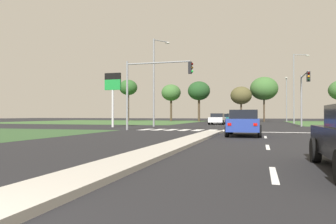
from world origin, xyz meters
TOP-DOWN VIEW (x-y plane):
  - ground_plane at (0.00, 30.00)m, footprint 200.00×200.00m
  - grass_verge_far_left at (-25.50, 54.50)m, footprint 35.00×35.00m
  - median_island_near at (0.00, 11.00)m, footprint 1.20×22.00m
  - median_island_far at (0.00, 55.00)m, footprint 1.20×36.00m
  - lane_dash_near at (3.50, 5.47)m, footprint 0.14×2.00m
  - lane_dash_second at (3.50, 11.47)m, footprint 0.14×2.00m
  - lane_dash_third at (3.50, 17.47)m, footprint 0.14×2.00m
  - stop_bar_near at (3.80, 23.00)m, footprint 6.40×0.50m
  - crosswalk_bar_near at (-6.40, 24.80)m, footprint 0.70×2.80m
  - crosswalk_bar_second at (-5.25, 24.80)m, footprint 0.70×2.80m
  - crosswalk_bar_third at (-4.10, 24.80)m, footprint 0.70×2.80m
  - crosswalk_bar_fourth at (-2.95, 24.80)m, footprint 0.70×2.80m
  - crosswalk_bar_fifth at (-1.80, 24.80)m, footprint 0.70×2.80m
  - crosswalk_bar_sixth at (-0.65, 24.80)m, footprint 0.70×2.80m
  - crosswalk_bar_seventh at (0.50, 24.80)m, footprint 0.70×2.80m
  - car_teal_near at (-2.44, 51.02)m, footprint 2.06×4.29m
  - car_white_third at (-2.39, 41.90)m, footprint 2.06×4.33m
  - car_navy_fourth at (-2.44, 63.95)m, footprint 2.02×4.34m
  - car_blue_fifth at (2.29, 18.20)m, footprint 2.01×4.33m
  - traffic_signal_far_right at (7.60, 34.46)m, footprint 0.32×5.84m
  - traffic_signal_near_left at (-5.50, 23.40)m, footprint 5.79×0.32m
  - street_lamp_second at (-8.03, 32.14)m, footprint 1.54×1.73m
  - street_lamp_third at (8.32, 50.75)m, footprint 2.43×0.91m
  - street_lamp_fourth at (8.12, 64.60)m, footprint 0.57×1.98m
  - pedestrian_at_median at (-0.26, 43.70)m, footprint 0.34×0.34m
  - fuel_price_totem at (-11.81, 29.29)m, footprint 1.80×0.24m
  - treeline_near at (-25.19, 64.51)m, footprint 4.04×4.04m
  - treeline_second at (-15.35, 64.93)m, footprint 4.18×4.18m
  - treeline_third at (-9.02, 63.72)m, footprint 4.60×4.60m
  - treeline_fourth at (3.91, 65.00)m, footprint 5.45×5.45m
  - treeline_fifth at (-0.39, 62.13)m, footprint 4.09×4.09m

SIDE VIEW (x-z plane):
  - ground_plane at x=0.00m, z-range 0.00..0.00m
  - grass_verge_far_left at x=-25.50m, z-range 0.00..0.01m
  - lane_dash_near at x=3.50m, z-range 0.00..0.01m
  - lane_dash_second at x=3.50m, z-range 0.00..0.01m
  - lane_dash_third at x=3.50m, z-range 0.00..0.01m
  - stop_bar_near at x=3.80m, z-range 0.00..0.01m
  - crosswalk_bar_near at x=-6.40m, z-range 0.00..0.01m
  - crosswalk_bar_second at x=-5.25m, z-range 0.00..0.01m
  - crosswalk_bar_third at x=-4.10m, z-range 0.00..0.01m
  - crosswalk_bar_fourth at x=-2.95m, z-range 0.00..0.01m
  - crosswalk_bar_fifth at x=-1.80m, z-range 0.00..0.01m
  - crosswalk_bar_sixth at x=-0.65m, z-range 0.00..0.01m
  - crosswalk_bar_seventh at x=0.50m, z-range 0.00..0.01m
  - median_island_near at x=0.00m, z-range 0.00..0.14m
  - median_island_far at x=0.00m, z-range 0.00..0.14m
  - car_teal_near at x=-2.44m, z-range 0.02..1.52m
  - car_white_third at x=-2.39m, z-range 0.02..1.53m
  - car_blue_fifth at x=2.29m, z-range 0.02..1.58m
  - car_navy_fourth at x=-2.44m, z-range 0.01..1.63m
  - pedestrian_at_median at x=-0.26m, z-range 0.32..2.05m
  - traffic_signal_far_right at x=7.60m, z-range 1.14..6.83m
  - traffic_signal_near_left at x=-5.50m, z-range 1.16..6.98m
  - fuel_price_totem at x=-11.81m, z-range 1.32..7.05m
  - street_lamp_fourth at x=8.12m, z-range 0.51..9.13m
  - treeline_fifth at x=-0.39m, z-range 1.67..8.54m
  - street_lamp_second at x=-8.03m, z-range 0.54..10.29m
  - street_lamp_third at x=8.32m, z-range 0.57..11.21m
  - treeline_second at x=-15.35m, z-range 2.14..10.09m
  - treeline_third at x=-9.02m, z-range 2.14..10.44m
  - treeline_fourth at x=3.91m, z-range 2.13..11.06m
  - treeline_near at x=-25.19m, z-range 2.80..12.02m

